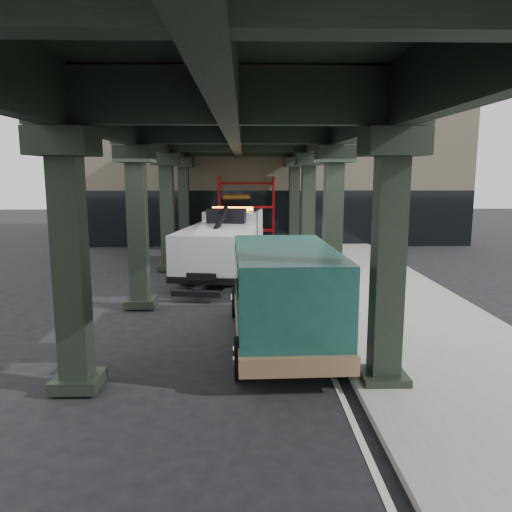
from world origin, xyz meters
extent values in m
plane|color=black|center=(0.00, 0.00, 0.00)|extent=(90.00, 90.00, 0.00)
cube|color=gray|center=(4.50, 2.00, 0.07)|extent=(5.00, 40.00, 0.15)
cube|color=silver|center=(1.70, 2.00, 0.01)|extent=(0.12, 38.00, 0.01)
cube|color=black|center=(2.60, -4.00, 2.50)|extent=(0.55, 0.55, 5.00)
cube|color=black|center=(2.60, -4.00, 4.75)|extent=(1.10, 1.10, 0.50)
cube|color=black|center=(2.60, -4.00, 0.18)|extent=(0.90, 0.90, 0.24)
cube|color=black|center=(2.60, 2.00, 2.50)|extent=(0.55, 0.55, 5.00)
cube|color=black|center=(2.60, 2.00, 4.75)|extent=(1.10, 1.10, 0.50)
cube|color=black|center=(2.60, 2.00, 0.18)|extent=(0.90, 0.90, 0.24)
cube|color=black|center=(2.60, 8.00, 2.50)|extent=(0.55, 0.55, 5.00)
cube|color=black|center=(2.60, 8.00, 4.75)|extent=(1.10, 1.10, 0.50)
cube|color=black|center=(2.60, 8.00, 0.18)|extent=(0.90, 0.90, 0.24)
cube|color=black|center=(2.60, 14.00, 2.50)|extent=(0.55, 0.55, 5.00)
cube|color=black|center=(2.60, 14.00, 4.75)|extent=(1.10, 1.10, 0.50)
cube|color=black|center=(2.60, 14.00, 0.18)|extent=(0.90, 0.90, 0.24)
cube|color=black|center=(-3.40, -4.00, 2.50)|extent=(0.55, 0.55, 5.00)
cube|color=black|center=(-3.40, -4.00, 4.75)|extent=(1.10, 1.10, 0.50)
cube|color=black|center=(-3.40, -4.00, 0.18)|extent=(0.90, 0.90, 0.24)
cube|color=black|center=(-3.40, 2.00, 2.50)|extent=(0.55, 0.55, 5.00)
cube|color=black|center=(-3.40, 2.00, 4.75)|extent=(1.10, 1.10, 0.50)
cube|color=black|center=(-3.40, 2.00, 0.18)|extent=(0.90, 0.90, 0.24)
cube|color=black|center=(-3.40, 8.00, 2.50)|extent=(0.55, 0.55, 5.00)
cube|color=black|center=(-3.40, 8.00, 4.75)|extent=(1.10, 1.10, 0.50)
cube|color=black|center=(-3.40, 8.00, 0.18)|extent=(0.90, 0.90, 0.24)
cube|color=black|center=(-3.40, 14.00, 2.50)|extent=(0.55, 0.55, 5.00)
cube|color=black|center=(-3.40, 14.00, 4.75)|extent=(1.10, 1.10, 0.50)
cube|color=black|center=(-3.40, 14.00, 0.18)|extent=(0.90, 0.90, 0.24)
cube|color=black|center=(2.60, 2.00, 5.55)|extent=(0.35, 32.00, 1.10)
cube|color=black|center=(-3.40, 2.00, 5.55)|extent=(0.35, 32.00, 1.10)
cube|color=black|center=(-0.40, 2.00, 5.55)|extent=(0.35, 32.00, 1.10)
cube|color=black|center=(-0.40, 2.00, 6.25)|extent=(7.40, 32.00, 0.30)
cube|color=#C6B793|center=(2.00, 20.00, 4.00)|extent=(22.00, 10.00, 8.00)
cylinder|color=red|center=(-1.50, 14.90, 2.00)|extent=(0.08, 0.08, 4.00)
cylinder|color=red|center=(-1.50, 14.10, 2.00)|extent=(0.08, 0.08, 4.00)
cylinder|color=red|center=(1.50, 14.90, 2.00)|extent=(0.08, 0.08, 4.00)
cylinder|color=red|center=(1.50, 14.10, 2.00)|extent=(0.08, 0.08, 4.00)
cylinder|color=red|center=(0.00, 14.90, 1.00)|extent=(3.00, 0.08, 0.08)
cylinder|color=red|center=(0.00, 14.90, 2.30)|extent=(3.00, 0.08, 0.08)
cylinder|color=red|center=(0.00, 14.90, 3.60)|extent=(3.00, 0.08, 0.08)
cube|color=black|center=(-1.02, 7.00, 0.71)|extent=(2.18, 7.69, 0.25)
cube|color=white|center=(-0.62, 9.56, 1.58)|extent=(2.74, 2.78, 1.83)
cube|color=white|center=(-0.46, 10.62, 1.07)|extent=(2.47, 1.07, 0.91)
cube|color=black|center=(-0.58, 9.81, 2.08)|extent=(2.41, 1.65, 0.86)
cube|color=white|center=(-1.20, 5.85, 1.37)|extent=(3.19, 5.40, 1.42)
cube|color=orange|center=(-0.65, 9.36, 2.59)|extent=(1.85, 0.56, 0.16)
cube|color=black|center=(-0.89, 7.85, 2.39)|extent=(1.70, 0.85, 0.61)
cylinder|color=black|center=(-1.17, 6.05, 2.13)|extent=(0.79, 3.55, 1.36)
cube|color=black|center=(-1.60, 3.28, 0.36)|extent=(0.52, 1.45, 0.18)
cube|color=black|center=(-1.71, 2.58, 0.30)|extent=(1.65, 0.50, 0.18)
cylinder|color=black|center=(-1.68, 10.03, 0.56)|extent=(0.52, 1.16, 1.12)
cylinder|color=silver|center=(-1.68, 10.03, 0.56)|extent=(0.49, 0.67, 0.61)
cylinder|color=black|center=(0.53, 9.69, 0.56)|extent=(0.52, 1.16, 1.12)
cylinder|color=silver|center=(0.53, 9.69, 0.56)|extent=(0.49, 0.67, 0.61)
cylinder|color=black|center=(-2.20, 6.72, 0.56)|extent=(0.52, 1.16, 1.12)
cylinder|color=silver|center=(-2.20, 6.72, 0.56)|extent=(0.49, 0.67, 0.61)
cylinder|color=black|center=(0.01, 6.38, 0.56)|extent=(0.52, 1.16, 1.12)
cylinder|color=silver|center=(0.01, 6.38, 0.56)|extent=(0.49, 0.67, 0.61)
cylinder|color=black|center=(-2.40, 5.41, 0.56)|extent=(0.52, 1.16, 1.12)
cylinder|color=silver|center=(-2.40, 5.41, 0.56)|extent=(0.49, 0.67, 0.61)
cylinder|color=black|center=(-0.19, 5.07, 0.56)|extent=(0.52, 1.16, 1.12)
cylinder|color=silver|center=(-0.19, 5.07, 0.56)|extent=(0.49, 0.67, 0.61)
cube|color=#113E36|center=(0.71, 1.02, 1.02)|extent=(2.23, 1.25, 0.96)
cube|color=#113E36|center=(0.81, -1.92, 1.44)|extent=(2.40, 4.88, 2.08)
cube|color=brown|center=(0.79, -1.49, 0.59)|extent=(2.48, 6.06, 0.37)
cube|color=black|center=(0.72, 0.59, 1.87)|extent=(2.10, 0.53, 0.89)
cube|color=black|center=(0.80, -1.60, 1.98)|extent=(2.40, 3.92, 0.59)
cube|color=silver|center=(0.69, 1.58, 0.59)|extent=(2.14, 0.20, 0.32)
cylinder|color=black|center=(-0.36, 0.93, 0.45)|extent=(0.33, 0.91, 0.90)
cylinder|color=silver|center=(-0.36, 0.93, 0.45)|extent=(0.36, 0.50, 0.49)
cylinder|color=black|center=(1.78, 1.00, 0.45)|extent=(0.33, 0.91, 0.90)
cylinder|color=silver|center=(1.78, 1.00, 0.45)|extent=(0.36, 0.50, 0.49)
cylinder|color=black|center=(-0.21, -3.56, 0.45)|extent=(0.33, 0.91, 0.90)
cylinder|color=silver|center=(-0.21, -3.56, 0.45)|extent=(0.36, 0.50, 0.49)
cylinder|color=black|center=(1.93, -3.49, 0.45)|extent=(0.33, 0.91, 0.90)
cylinder|color=silver|center=(1.93, -3.49, 0.45)|extent=(0.36, 0.50, 0.49)
camera|label=1|loc=(-0.14, -13.29, 4.20)|focal=35.00mm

